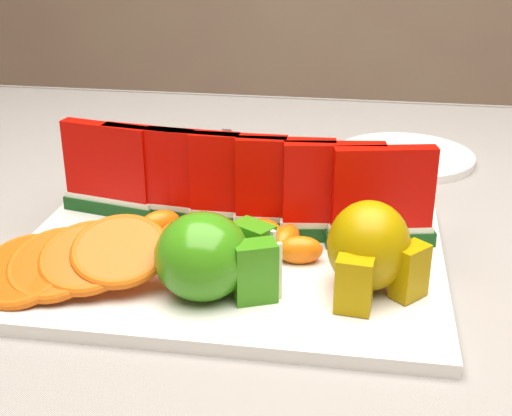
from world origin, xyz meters
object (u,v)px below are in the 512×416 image
platter (228,257)px  pear_cluster (370,250)px  apple_cluster (211,257)px  side_plate (405,157)px  fork (219,152)px

platter → pear_cluster: size_ratio=4.25×
platter → apple_cluster: size_ratio=3.69×
platter → side_plate: size_ratio=1.78×
platter → side_plate: (0.17, 0.32, -0.00)m
platter → fork: (-0.07, 0.30, -0.00)m
apple_cluster → side_plate: size_ratio=0.48×
apple_cluster → fork: (-0.07, 0.38, -0.04)m
pear_cluster → fork: 0.41m
apple_cluster → side_plate: 0.43m
apple_cluster → platter: bearing=90.7°
fork → apple_cluster: bearing=-79.0°
pear_cluster → fork: bearing=119.8°
platter → fork: size_ratio=2.15×
apple_cluster → fork: size_ratio=0.58×
platter → side_plate: platter is taller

